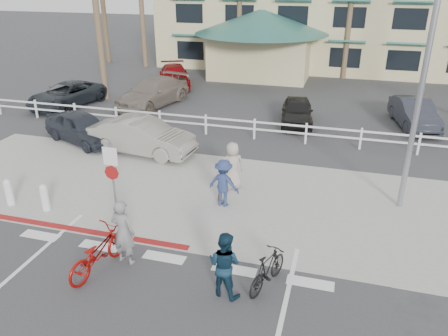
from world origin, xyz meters
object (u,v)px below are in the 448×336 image
(sign_post, at_px, (113,177))
(car_white_sedan, at_px, (142,136))
(bike_black, at_px, (268,270))
(bike_red, at_px, (98,252))
(car_red_compact, at_px, (82,127))

(sign_post, height_order, car_white_sedan, sign_post)
(bike_black, height_order, car_white_sedan, car_white_sedan)
(sign_post, bearing_deg, bike_red, -71.10)
(sign_post, bearing_deg, car_red_compact, 130.17)
(sign_post, relative_size, bike_black, 1.73)
(car_red_compact, bearing_deg, car_white_sedan, -75.19)
(car_white_sedan, xyz_separation_m, car_red_compact, (-3.27, 0.49, -0.06))
(bike_red, bearing_deg, car_white_sedan, -61.82)
(sign_post, distance_m, car_red_compact, 7.60)
(bike_red, height_order, car_white_sedan, car_white_sedan)
(bike_red, distance_m, car_red_compact, 10.12)
(sign_post, height_order, bike_black, sign_post)
(sign_post, xyz_separation_m, car_white_sedan, (-1.60, 5.28, -0.68))
(bike_black, distance_m, car_white_sedan, 10.01)
(car_red_compact, bearing_deg, bike_red, -121.99)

